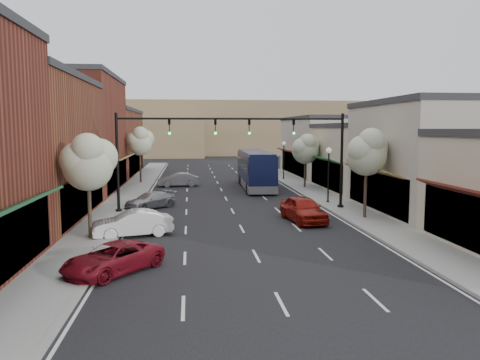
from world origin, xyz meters
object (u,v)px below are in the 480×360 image
object	(u,v)px
parked_car_b	(132,223)
red_hatchback	(303,209)
parked_car_a	(113,258)
tree_left_far	(140,141)
parked_car_e	(178,180)
signal_mast_left	(152,147)
tree_left_near	(89,161)
lamp_post_far	(284,154)
tree_right_near	(367,151)
lamp_post_near	(329,166)
parked_car_c	(150,200)
tree_right_far	(306,148)
signal_mast_right	(310,146)
coach_bus	(255,169)

from	to	relation	value
parked_car_b	red_hatchback	bearing A→B (deg)	91.11
parked_car_a	parked_car_b	bearing A→B (deg)	129.77
tree_left_far	parked_car_e	xyz separation A→B (m)	(4.05, -2.94, -3.91)
signal_mast_left	tree_left_near	bearing A→B (deg)	-108.10
lamp_post_far	parked_car_a	bearing A→B (deg)	-112.45
tree_right_near	parked_car_e	bearing A→B (deg)	123.36
tree_right_near	parked_car_a	distance (m)	17.97
tree_right_near	tree_left_far	world-z (taller)	tree_left_far
lamp_post_near	tree_left_far	bearing A→B (deg)	136.11
tree_right_near	red_hatchback	world-z (taller)	tree_right_near
parked_car_c	parked_car_e	bearing A→B (deg)	128.88
tree_right_near	parked_car_b	world-z (taller)	tree_right_near
tree_left_near	lamp_post_far	distance (m)	32.35
lamp_post_near	parked_car_a	xyz separation A→B (m)	(-14.00, -16.38, -2.39)
tree_left_far	parked_car_c	xyz separation A→B (m)	(2.29, -16.08, -4.00)
tree_right_far	tree_left_near	world-z (taller)	tree_left_near
tree_left_far	lamp_post_near	distance (m)	22.33
tree_left_near	parked_car_a	distance (m)	7.15
tree_left_far	parked_car_b	world-z (taller)	tree_left_far
lamp_post_far	parked_car_c	size ratio (longest dim) A/B	1.07
tree_left_far	parked_car_a	bearing A→B (deg)	-86.31
red_hatchback	lamp_post_far	bearing A→B (deg)	74.08
lamp_post_near	parked_car_b	world-z (taller)	lamp_post_near
signal_mast_right	parked_car_b	distance (m)	14.41
signal_mast_right	lamp_post_far	bearing A→B (deg)	83.78
tree_left_far	parked_car_e	world-z (taller)	tree_left_far
tree_left_far	red_hatchback	xyz separation A→B (m)	(12.37, -22.23, -3.79)
coach_bus	parked_car_e	xyz separation A→B (m)	(-7.67, 2.18, -1.21)
tree_left_near	parked_car_c	bearing A→B (deg)	77.02
tree_right_far	tree_left_near	distance (m)	25.99
signal_mast_right	tree_right_near	size ratio (longest dim) A/B	1.38
tree_left_far	parked_car_c	bearing A→B (deg)	-81.91
signal_mast_left	tree_right_far	size ratio (longest dim) A/B	1.51
tree_left_near	red_hatchback	size ratio (longest dim) A/B	1.19
tree_left_near	red_hatchback	xyz separation A→B (m)	(12.37, 3.77, -3.41)
red_hatchback	parked_car_e	world-z (taller)	red_hatchback
signal_mast_right	tree_right_near	bearing A→B (deg)	-56.09
tree_right_far	parked_car_b	distance (m)	24.32
coach_bus	parked_car_a	distance (m)	28.44
tree_left_near	parked_car_a	xyz separation A→B (m)	(2.05, -5.82, -3.61)
tree_right_near	red_hatchback	distance (m)	5.58
parked_car_a	lamp_post_far	bearing A→B (deg)	107.32
signal_mast_left	tree_left_near	world-z (taller)	signal_mast_left
signal_mast_right	parked_car_a	bearing A→B (deg)	-130.42
signal_mast_left	parked_car_e	xyz separation A→B (m)	(1.42, 15.01, -3.93)
tree_left_far	coach_bus	xyz separation A→B (m)	(11.73, -5.12, -2.70)
signal_mast_right	parked_car_e	distance (m)	18.36
red_hatchback	tree_left_far	bearing A→B (deg)	111.80
signal_mast_right	coach_bus	world-z (taller)	signal_mast_right
tree_left_far	tree_right_far	bearing A→B (deg)	-19.87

